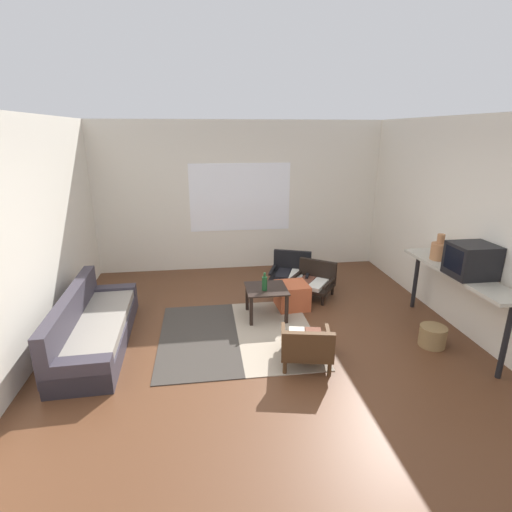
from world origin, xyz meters
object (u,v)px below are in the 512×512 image
ottoman_orange (292,296)px  glass_bottle (265,283)px  console_shelf (457,278)px  clay_vase (439,250)px  armchair_by_window (291,271)px  crt_television (472,260)px  couch (93,328)px  coffee_table (266,294)px  armchair_striped_foreground (306,344)px  armchair_corner (314,280)px  wicker_basket (433,336)px

ottoman_orange → glass_bottle: size_ratio=1.79×
console_shelf → clay_vase: 0.49m
armchair_by_window → console_shelf: 2.62m
crt_television → couch: bearing=172.2°
coffee_table → armchair_striped_foreground: (0.25, -1.22, -0.10)m
ottoman_orange → armchair_by_window: bearing=78.5°
crt_television → armchair_by_window: bearing=126.4°
couch → ottoman_orange: bearing=14.8°
armchair_by_window → crt_television: size_ratio=1.69×
armchair_corner → crt_television: bearing=-51.8°
crt_television → wicker_basket: crt_television is taller
couch → crt_television: crt_television is taller
armchair_striped_foreground → clay_vase: size_ratio=2.13×
ottoman_orange → clay_vase: bearing=-20.6°
console_shelf → glass_bottle: console_shelf is taller
ottoman_orange → console_shelf: size_ratio=0.24×
armchair_striped_foreground → couch: bearing=162.6°
coffee_table → clay_vase: clay_vase is taller
armchair_striped_foreground → wicker_basket: armchair_striped_foreground is taller
console_shelf → ottoman_orange: bearing=148.2°
armchair_by_window → wicker_basket: 2.52m
wicker_basket → console_shelf: bearing=28.5°
armchair_striped_foreground → wicker_basket: bearing=6.2°
couch → wicker_basket: bearing=-8.3°
armchair_by_window → glass_bottle: glass_bottle is taller
ottoman_orange → glass_bottle: 0.67m
couch → armchair_striped_foreground: 2.59m
glass_bottle → ottoman_orange: bearing=34.8°
armchair_striped_foreground → armchair_corner: size_ratio=0.89×
crt_television → wicker_basket: (-0.33, 0.01, -0.96)m
armchair_by_window → glass_bottle: (-0.64, -1.20, 0.29)m
clay_vase → coffee_table: bearing=169.2°
armchair_corner → clay_vase: (1.35, -1.08, 0.77)m
console_shelf → glass_bottle: 2.40m
armchair_corner → couch: bearing=-160.3°
coffee_table → glass_bottle: glass_bottle is taller
armchair_corner → wicker_basket: 1.99m
couch → wicker_basket: couch is taller
couch → wicker_basket: 4.14m
armchair_by_window → armchair_striped_foreground: size_ratio=1.08×
armchair_striped_foreground → crt_television: 2.14m
ottoman_orange → console_shelf: (1.79, -1.11, 0.61)m
coffee_table → wicker_basket: size_ratio=1.79×
couch → clay_vase: 4.51m
couch → coffee_table: bearing=11.4°
clay_vase → wicker_basket: size_ratio=1.09×
coffee_table → console_shelf: console_shelf is taller
couch → glass_bottle: bearing=9.7°
ottoman_orange → glass_bottle: glass_bottle is taller
wicker_basket → clay_vase: bearing=61.5°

